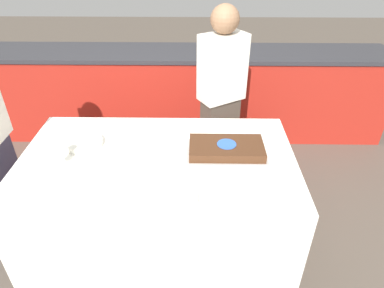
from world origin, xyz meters
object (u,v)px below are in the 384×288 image
object	(u,v)px
plate_stack	(84,143)
cake	(226,148)
person_cutting_cake	(221,99)
wine_glass	(58,151)

from	to	relation	value
plate_stack	cake	bearing A→B (deg)	-3.82
person_cutting_cake	wine_glass	bearing A→B (deg)	7.88
plate_stack	wine_glass	xyz separation A→B (m)	(-0.08, -0.22, 0.09)
cake	person_cutting_cake	bearing A→B (deg)	90.00
wine_glass	plate_stack	bearing A→B (deg)	70.31
cake	wine_glass	xyz separation A→B (m)	(-1.02, -0.16, 0.08)
wine_glass	person_cutting_cake	bearing A→B (deg)	39.17
plate_stack	wine_glass	bearing A→B (deg)	-109.69
wine_glass	person_cutting_cake	distance (m)	1.32
plate_stack	person_cutting_cake	bearing A→B (deg)	32.85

